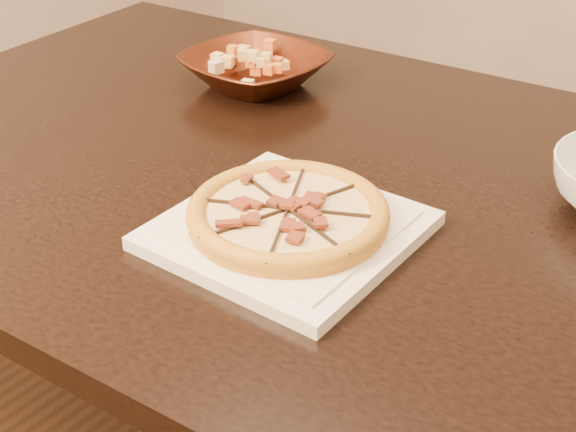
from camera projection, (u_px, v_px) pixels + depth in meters
name	position (u px, v px, depth m)	size (l,w,h in m)	color
dining_table	(308.00, 220.00, 1.20)	(1.60, 1.10, 0.75)	black
plate	(288.00, 229.00, 0.99)	(0.29, 0.29, 0.02)	#EFE6C9
pizza	(288.00, 213.00, 0.98)	(0.25, 0.25, 0.03)	#A86D25
bronze_bowl	(255.00, 70.00, 1.40)	(0.24, 0.24, 0.06)	#582514
mixed_dish	(255.00, 46.00, 1.38)	(0.12, 0.11, 0.03)	#D4B489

